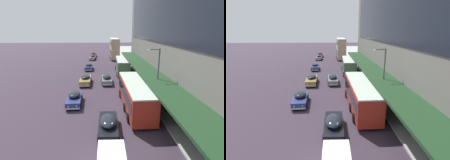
% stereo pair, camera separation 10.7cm
% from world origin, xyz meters
% --- Properties ---
extents(transit_bus_kerbside_front, '(2.84, 10.12, 6.45)m').
position_xyz_m(transit_bus_kerbside_front, '(3.66, 46.81, 3.47)').
color(transit_bus_kerbside_front, tan).
rests_on(transit_bus_kerbside_front, ground).
extents(transit_bus_kerbside_rear, '(2.85, 9.48, 3.13)m').
position_xyz_m(transit_bus_kerbside_rear, '(4.10, 27.33, 1.80)').
color(transit_bus_kerbside_rear, '#538954').
rests_on(transit_bus_kerbside_rear, ground).
extents(transit_bus_kerbside_far, '(2.95, 10.71, 3.21)m').
position_xyz_m(transit_bus_kerbside_far, '(3.69, 9.85, 1.84)').
color(transit_bus_kerbside_far, '#B42B1C').
rests_on(transit_bus_kerbside_far, ground).
extents(sedan_lead_mid, '(1.95, 4.96, 1.55)m').
position_xyz_m(sedan_lead_mid, '(-3.09, 19.99, 0.77)').
color(sedan_lead_mid, olive).
rests_on(sedan_lead_mid, ground).
extents(sedan_second_near, '(2.01, 4.50, 1.58)m').
position_xyz_m(sedan_second_near, '(-3.68, 11.38, 0.77)').
color(sedan_second_near, navy).
rests_on(sedan_second_near, ground).
extents(sedan_trailing_near, '(1.95, 4.75, 1.62)m').
position_xyz_m(sedan_trailing_near, '(0.41, 4.76, 0.79)').
color(sedan_trailing_near, black).
rests_on(sedan_trailing_near, ground).
extents(sedan_oncoming_front, '(2.03, 4.40, 1.48)m').
position_xyz_m(sedan_oncoming_front, '(-3.36, 31.04, 0.74)').
color(sedan_oncoming_front, navy).
rests_on(sedan_oncoming_front, ground).
extents(sedan_oncoming_rear, '(2.06, 4.46, 1.51)m').
position_xyz_m(sedan_oncoming_rear, '(-3.31, 51.04, 0.76)').
color(sedan_oncoming_rear, '#B31915').
rests_on(sedan_oncoming_rear, ground).
extents(sedan_lead_near, '(1.87, 4.61, 1.58)m').
position_xyz_m(sedan_lead_near, '(0.61, 20.12, 0.77)').
color(sedan_lead_near, slate).
rests_on(sedan_lead_near, ground).
extents(sedan_trailing_mid, '(2.00, 4.59, 1.56)m').
position_xyz_m(sedan_trailing_mid, '(-3.29, 45.24, 0.76)').
color(sedan_trailing_mid, slate).
rests_on(sedan_trailing_mid, ground).
extents(pedestrian_at_kerb, '(0.33, 0.61, 1.86)m').
position_xyz_m(pedestrian_at_kerb, '(7.55, 3.50, 1.18)').
color(pedestrian_at_kerb, '#292434').
rests_on(pedestrian_at_kerb, sidewalk_kerb).
extents(street_lamp, '(1.50, 0.28, 6.87)m').
position_xyz_m(street_lamp, '(6.31, 10.35, 4.15)').
color(street_lamp, '#4C4C51').
rests_on(street_lamp, sidewalk_kerb).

